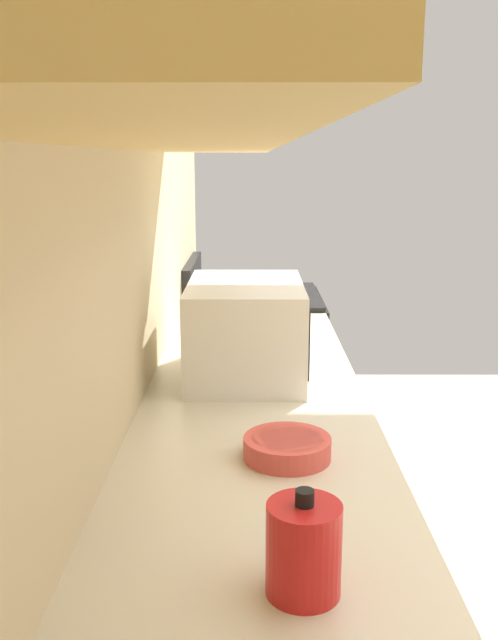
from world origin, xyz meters
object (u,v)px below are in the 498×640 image
Objects in this scene: microwave at (246,329)px; bowl at (287,447)px; kettle at (304,548)px; oven_range at (255,384)px.

bowl is at bearing -171.12° from microwave.
kettle is (-0.48, 0.00, 0.05)m from bowl.
oven_range is 2.33m from kettle.
kettle is at bearing -178.42° from oven_range.
microwave is 2.58× the size of bowl.
bowl is at bearing -178.00° from oven_range.
bowl is at bearing 0.00° from kettle.
kettle is (-1.09, -0.09, -0.07)m from microwave.
oven_range is at bearing 2.00° from bowl.
oven_range is 2.13× the size of microwave.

